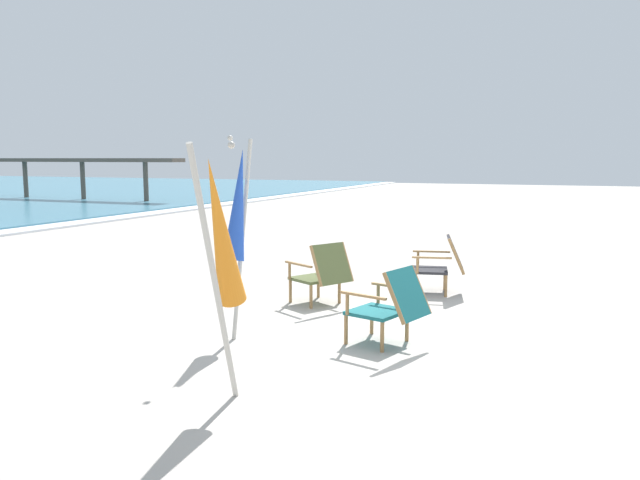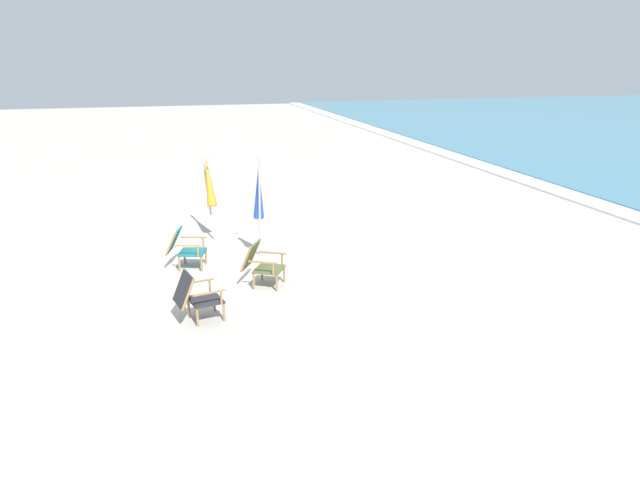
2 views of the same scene
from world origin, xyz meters
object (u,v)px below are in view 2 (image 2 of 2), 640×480
(umbrella_furled_orange, at_px, (209,181))
(umbrella_furled_blue, at_px, (259,192))
(beach_chair_mid_center, at_px, (261,263))
(beach_chair_back_left, at_px, (184,247))
(beach_chair_front_left, at_px, (196,295))

(umbrella_furled_orange, height_order, umbrella_furled_blue, umbrella_furled_blue)
(umbrella_furled_orange, bearing_deg, beach_chair_mid_center, 9.37)
(beach_chair_back_left, bearing_deg, umbrella_furled_blue, 99.72)
(beach_chair_front_left, distance_m, umbrella_furled_orange, 4.77)
(beach_chair_front_left, height_order, beach_chair_back_left, beach_chair_front_left)
(beach_chair_front_left, relative_size, umbrella_furled_blue, 0.39)
(beach_chair_front_left, relative_size, umbrella_furled_orange, 0.41)
(beach_chair_back_left, distance_m, umbrella_furled_blue, 1.84)
(beach_chair_mid_center, bearing_deg, beach_chair_front_left, -44.67)
(umbrella_furled_orange, bearing_deg, umbrella_furled_blue, 25.72)
(beach_chair_front_left, bearing_deg, umbrella_furled_blue, 152.01)
(beach_chair_mid_center, bearing_deg, beach_chair_back_left, -136.72)
(beach_chair_mid_center, distance_m, umbrella_furled_orange, 3.51)
(beach_chair_front_left, bearing_deg, beach_chair_back_left, -179.65)
(beach_chair_back_left, xyz_separation_m, umbrella_furled_orange, (-2.00, 0.73, 0.88))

